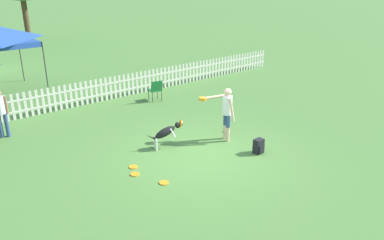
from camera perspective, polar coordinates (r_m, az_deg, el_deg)
name	(u,v)px	position (r m, az deg, el deg)	size (l,w,h in m)	color
ground_plane	(200,156)	(10.08, 1.26, -5.44)	(240.00, 240.00, 0.00)	#4C7A38
handler_person	(226,108)	(10.72, 5.17, 1.77)	(0.82, 0.88, 1.57)	beige
leaping_dog	(166,132)	(10.34, -3.91, -1.82)	(1.03, 0.51, 0.78)	black
frisbee_near_handler	(226,131)	(11.66, 5.27, -1.70)	(0.22, 0.22, 0.02)	orange
frisbee_near_dog	(133,167)	(9.59, -8.93, -7.08)	(0.22, 0.22, 0.02)	orange
frisbee_midfield	(164,183)	(8.82, -4.31, -9.50)	(0.22, 0.22, 0.02)	orange
frisbee_far_scatter	(135,174)	(9.25, -8.69, -8.17)	(0.22, 0.22, 0.02)	orange
backpack_on_grass	(259,146)	(10.29, 10.13, -3.97)	(0.26, 0.24, 0.41)	black
picket_fence	(96,91)	(14.71, -14.36, 4.32)	(19.50, 0.04, 0.90)	beige
folding_chair_center	(156,89)	(14.44, -5.55, 4.76)	(0.53, 0.54, 0.83)	#333338
spectator_standing	(1,109)	(12.27, -27.15, 1.44)	(0.39, 0.27, 1.46)	#334C7A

